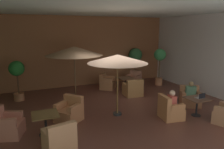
{
  "coord_description": "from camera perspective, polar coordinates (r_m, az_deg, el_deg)",
  "views": [
    {
      "loc": [
        -3.36,
        -7.3,
        3.17
      ],
      "look_at": [
        0.0,
        0.44,
        1.36
      ],
      "focal_mm": 34.16,
      "sensor_mm": 36.0,
      "label": 1
    }
  ],
  "objects": [
    {
      "name": "patron_blue_shirt",
      "position": [
        9.44,
        20.35,
        -3.87
      ],
      "size": [
        0.46,
        0.4,
        0.63
      ],
      "color": "#4B7558",
      "rests_on": "ground_plane"
    },
    {
      "name": "armchair_mid_center_north",
      "position": [
        10.36,
        5.61,
        -4.02
      ],
      "size": [
        0.88,
        0.86,
        0.83
      ],
      "color": "#AC7844",
      "rests_on": "ground_plane"
    },
    {
      "name": "cafe_table_mid_center",
      "position": [
        11.2,
        3.58,
        -1.65
      ],
      "size": [
        0.82,
        0.82,
        0.67
      ],
      "color": "black",
      "rests_on": "ground_plane"
    },
    {
      "name": "armchair_mid_center_east",
      "position": [
        12.11,
        5.83,
        -1.58
      ],
      "size": [
        0.98,
        0.98,
        0.86
      ],
      "color": "#A66C55",
      "rests_on": "ground_plane"
    },
    {
      "name": "patio_umbrella_center_beige",
      "position": [
        7.63,
        1.51,
        4.1
      ],
      "size": [
        2.18,
        2.18,
        2.28
      ],
      "color": "#2D2D2D",
      "rests_on": "ground_plane"
    },
    {
      "name": "potted_tree_mid_right",
      "position": [
        12.95,
        6.25,
        4.69
      ],
      "size": [
        0.81,
        0.81,
        2.05
      ],
      "color": "beige",
      "rests_on": "ground_plane"
    },
    {
      "name": "ceiling_slab",
      "position": [
        8.07,
        1.29,
        17.25
      ],
      "size": [
        10.09,
        8.71,
        0.06
      ],
      "primitive_type": "cube",
      "color": "silver",
      "rests_on": "wall_back_brick"
    },
    {
      "name": "patio_umbrella_tall_red",
      "position": [
        9.77,
        -10.1,
        6.19
      ],
      "size": [
        2.58,
        2.58,
        2.4
      ],
      "color": "#2D2D2D",
      "rests_on": "ground_plane"
    },
    {
      "name": "open_laptop",
      "position": [
        8.52,
        22.66,
        -5.54
      ],
      "size": [
        0.32,
        0.24,
        0.2
      ],
      "color": "#9EA0A5",
      "rests_on": "cafe_table_front_left"
    },
    {
      "name": "armchair_front_right_north",
      "position": [
        7.26,
        -26.32,
        -12.25
      ],
      "size": [
        0.97,
        0.94,
        0.89
      ],
      "color": "#B06651",
      "rests_on": "ground_plane"
    },
    {
      "name": "patron_by_window",
      "position": [
        7.92,
        15.74,
        -6.53
      ],
      "size": [
        0.26,
        0.37,
        0.65
      ],
      "color": "#BA493D",
      "rests_on": "ground_plane"
    },
    {
      "name": "potted_tree_mid_left",
      "position": [
        10.3,
        -24.07,
        0.14
      ],
      "size": [
        0.67,
        0.67,
        1.8
      ],
      "color": "#AD6945",
      "rests_on": "ground_plane"
    },
    {
      "name": "iced_drink_cup",
      "position": [
        8.43,
        22.23,
        -5.66
      ],
      "size": [
        0.08,
        0.08,
        0.11
      ],
      "primitive_type": "cylinder",
      "color": "white",
      "rests_on": "cafe_table_front_left"
    },
    {
      "name": "cafe_table_front_right",
      "position": [
        6.86,
        -17.4,
        -11.24
      ],
      "size": [
        0.78,
        0.78,
        0.67
      ],
      "color": "black",
      "rests_on": "ground_plane"
    },
    {
      "name": "wall_back_brick",
      "position": [
        12.15,
        -7.35,
        6.16
      ],
      "size": [
        10.09,
        0.08,
        3.86
      ],
      "primitive_type": "cube",
      "color": "#925736",
      "rests_on": "ground_plane"
    },
    {
      "name": "armchair_mid_center_south",
      "position": [
        11.47,
        -1.35,
        -2.33
      ],
      "size": [
        1.03,
        1.03,
        0.82
      ],
      "color": "#A86D44",
      "rests_on": "ground_plane"
    },
    {
      "name": "wall_right_plain",
      "position": [
        11.17,
        25.33,
        4.58
      ],
      "size": [
        0.08,
        8.71,
        3.86
      ],
      "primitive_type": "cube",
      "color": "silver",
      "rests_on": "ground_plane"
    },
    {
      "name": "armchair_front_right_south",
      "position": [
        7.71,
        -11.33,
        -9.81
      ],
      "size": [
        1.08,
        1.08,
        0.87
      ],
      "color": "#B67147",
      "rests_on": "ground_plane"
    },
    {
      "name": "armchair_front_left_south",
      "position": [
        8.03,
        15.29,
        -9.19
      ],
      "size": [
        0.85,
        0.84,
        0.86
      ],
      "color": "#B67243",
      "rests_on": "ground_plane"
    },
    {
      "name": "potted_tree_left_corner",
      "position": [
        12.32,
        12.66,
        3.91
      ],
      "size": [
        0.67,
        0.67,
        2.09
      ],
      "color": "#AD6C47",
      "rests_on": "ground_plane"
    },
    {
      "name": "armchair_front_right_east",
      "position": [
        5.97,
        -13.86,
        -16.81
      ],
      "size": [
        0.86,
        0.83,
        0.87
      ],
      "color": "#B07A52",
      "rests_on": "ground_plane"
    },
    {
      "name": "cafe_table_front_left",
      "position": [
        8.52,
        21.83,
        -6.75
      ],
      "size": [
        0.78,
        0.78,
        0.67
      ],
      "color": "black",
      "rests_on": "ground_plane"
    },
    {
      "name": "armchair_front_left_east",
      "position": [
        9.58,
        20.12,
        -6.05
      ],
      "size": [
        1.03,
        1.01,
        0.82
      ],
      "color": "#A56944",
      "rests_on": "ground_plane"
    },
    {
      "name": "ground_plane",
      "position": [
        8.64,
        1.17,
        -9.49
      ],
      "size": [
        10.09,
        8.71,
        0.02
      ],
      "primitive_type": "cube",
      "color": "brown"
    }
  ]
}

